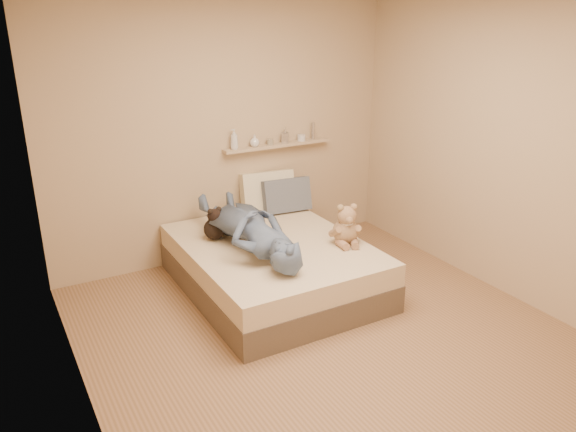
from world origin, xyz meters
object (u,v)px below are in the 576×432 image
game_console (282,251)px  person (249,227)px  bed (273,266)px  dark_plush (215,226)px  pillow_grey (286,195)px  wall_shelf (278,145)px  pillow_cream (267,191)px  teddy_bear (346,227)px

game_console → person: (-0.03, 0.54, 0.03)m
bed → dark_plush: size_ratio=6.16×
game_console → pillow_grey: pillow_grey is taller
game_console → wall_shelf: 1.67m
game_console → wall_shelf: (0.73, 1.42, 0.49)m
dark_plush → pillow_cream: 0.94m
bed → teddy_bear: size_ratio=4.98×
pillow_cream → wall_shelf: bearing=25.6°
person → wall_shelf: 1.26m
teddy_bear → dark_plush: 1.18m
teddy_bear → pillow_grey: size_ratio=0.76×
pillow_cream → person: bearing=-127.0°
pillow_grey → person: size_ratio=0.33×
teddy_bear → wall_shelf: 1.34m
dark_plush → teddy_bear: bearing=-34.7°
pillow_grey → person: person is taller
teddy_bear → person: (-0.78, 0.37, 0.03)m
teddy_bear → dark_plush: size_ratio=1.24×
dark_plush → wall_shelf: (0.96, 0.57, 0.52)m
dark_plush → pillow_cream: (0.80, 0.49, 0.07)m
dark_plush → wall_shelf: 1.23m
wall_shelf → bed: bearing=-121.2°
pillow_cream → dark_plush: bearing=-148.3°
game_console → wall_shelf: wall_shelf is taller
bed → pillow_cream: (0.38, 0.83, 0.43)m
person → wall_shelf: size_ratio=1.28×
person → pillow_grey: bearing=-138.5°
teddy_bear → pillow_grey: bearing=91.8°
game_console → pillow_grey: (0.71, 1.20, 0.01)m
teddy_bear → pillow_grey: 1.03m
bed → pillow_grey: 0.96m
pillow_grey → bed: bearing=-127.5°
game_console → pillow_grey: size_ratio=0.38×
wall_shelf → pillow_cream: bearing=-154.4°
game_console → dark_plush: size_ratio=0.61×
wall_shelf → pillow_grey: bearing=-95.6°
game_console → dark_plush: bearing=105.0°
dark_plush → person: 0.37m
pillow_cream → pillow_grey: size_ratio=1.10×
pillow_grey → person: bearing=-138.5°
wall_shelf → dark_plush: bearing=-149.3°
person → pillow_cream: bearing=-126.9°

